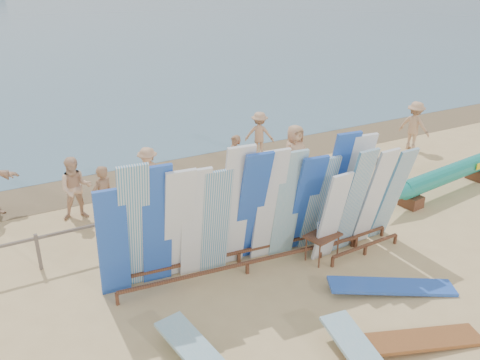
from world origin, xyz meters
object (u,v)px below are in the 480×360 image
beachgoer_2 (76,188)px  side_surfboard_rack (364,204)px  beach_chair_right (260,186)px  outrigger_canoe (448,175)px  beachgoer_extra_0 (414,126)px  beachgoer_10 (346,157)px  beachgoer_6 (294,155)px  beachgoer_9 (259,134)px  vendor_table (322,246)px  beach_chair_left (174,216)px  stroller (258,193)px  main_surfboard_rack (243,214)px  beachgoer_7 (235,162)px  beachgoer_1 (103,197)px  flat_board_c (412,346)px  beachgoer_3 (148,173)px  flat_board_d (391,291)px

beachgoer_2 → side_surfboard_rack: bearing=-30.4°
beach_chair_right → beachgoer_2: 5.22m
side_surfboard_rack → outrigger_canoe: (4.57, 1.38, -0.69)m
beach_chair_right → beachgoer_extra_0: 7.15m
beachgoer_10 → beachgoer_6: bearing=-97.1°
beachgoer_10 → beachgoer_9: beachgoer_10 is taller
vendor_table → beach_chair_left: bearing=113.9°
beach_chair_left → beachgoer_10: beachgoer_10 is taller
beach_chair_left → beachgoer_2: (-2.15, 1.54, 0.65)m
beach_chair_left → stroller: 2.55m
beach_chair_right → beachgoer_10: 3.00m
stroller → main_surfboard_rack: bearing=-128.1°
outrigger_canoe → side_surfboard_rack: bearing=-170.6°
beach_chair_right → beachgoer_7: bearing=108.7°
vendor_table → beachgoer_1: (-4.05, 3.96, 0.52)m
vendor_table → beachgoer_6: (1.92, 4.06, 0.60)m
beach_chair_right → beachgoer_10: beachgoer_10 is taller
side_surfboard_rack → beachgoer_1: (-5.09, 4.08, -0.39)m
side_surfboard_rack → flat_board_c: size_ratio=1.03×
beach_chair_right → beachgoer_1: 4.60m
stroller → beachgoer_3: 3.22m
beachgoer_7 → beachgoer_6: (1.79, -0.54, 0.10)m
outrigger_canoe → beachgoer_1: 10.03m
side_surfboard_rack → beachgoer_2: 7.49m
flat_board_c → beachgoer_1: 8.11m
flat_board_d → beachgoer_extra_0: beachgoer_extra_0 is taller
outrigger_canoe → flat_board_c: 7.42m
main_surfboard_rack → flat_board_c: bearing=-62.8°
beachgoer_10 → beachgoer_extra_0: (4.15, 1.18, 0.08)m
beachgoer_3 → beachgoer_6: bearing=35.8°
beachgoer_7 → main_surfboard_rack: bearing=-36.4°
vendor_table → beach_chair_left: size_ratio=1.32×
vendor_table → flat_board_c: (-0.32, -3.18, -0.35)m
outrigger_canoe → beach_chair_right: 5.69m
beach_chair_right → beachgoer_extra_0: bearing=1.1°
beachgoer_10 → beachgoer_1: beachgoer_1 is taller
beachgoer_3 → flat_board_c: bearing=-26.1°
side_surfboard_rack → beachgoer_6: 4.28m
main_surfboard_rack → beachgoer_1: (-2.25, 3.42, -0.53)m
outrigger_canoe → beachgoer_3: (-8.06, 3.86, 0.23)m
outrigger_canoe → beachgoer_9: (-3.41, 5.41, 0.25)m
beachgoer_extra_0 → beachgoer_3: 10.04m
side_surfboard_rack → beachgoer_1: side_surfboard_rack is taller
main_surfboard_rack → side_surfboard_rack: size_ratio=2.27×
vendor_table → beachgoer_1: size_ratio=0.61×
main_surfboard_rack → flat_board_d: 3.56m
outrigger_canoe → flat_board_d: size_ratio=2.30×
beach_chair_right → beachgoer_2: bearing=162.3°
beachgoer_7 → beachgoer_6: size_ratio=0.89×
beach_chair_right → stroller: bearing=-131.0°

